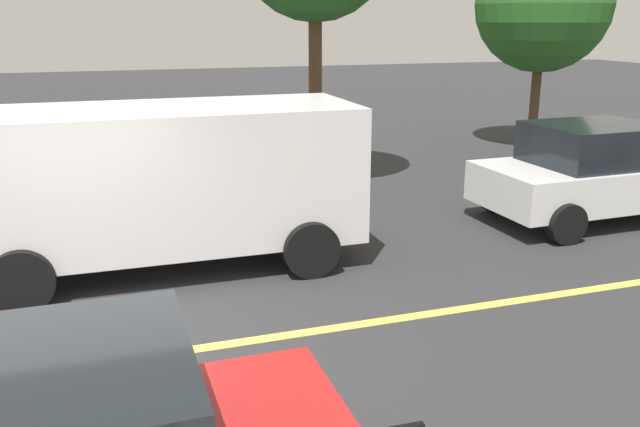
# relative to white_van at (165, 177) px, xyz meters

# --- Properties ---
(ground_plane) EXTENTS (80.00, 80.00, 0.00)m
(ground_plane) POSITION_rel_white_van_xyz_m (-1.16, -2.61, -1.27)
(ground_plane) COLOR #2D2D30
(lane_marking_centre) EXTENTS (28.00, 0.16, 0.01)m
(lane_marking_centre) POSITION_rel_white_van_xyz_m (1.84, -2.61, -1.26)
(lane_marking_centre) COLOR #E0D14C
(white_van) EXTENTS (5.22, 2.30, 2.20)m
(white_van) POSITION_rel_white_van_xyz_m (0.00, 0.00, 0.00)
(white_van) COLOR white
(white_van) RESTS_ON ground_plane
(car_white_approaching) EXTENTS (4.19, 2.14, 1.64)m
(car_white_approaching) POSITION_rel_white_van_xyz_m (7.15, -0.03, -0.44)
(car_white_approaching) COLOR white
(car_white_approaching) RESTS_ON ground_plane
(tree_centre_verge) EXTENTS (3.43, 3.43, 5.37)m
(tree_centre_verge) POSITION_rel_white_van_xyz_m (10.23, 6.08, 2.38)
(tree_centre_verge) COLOR #513823
(tree_centre_verge) RESTS_ON ground_plane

